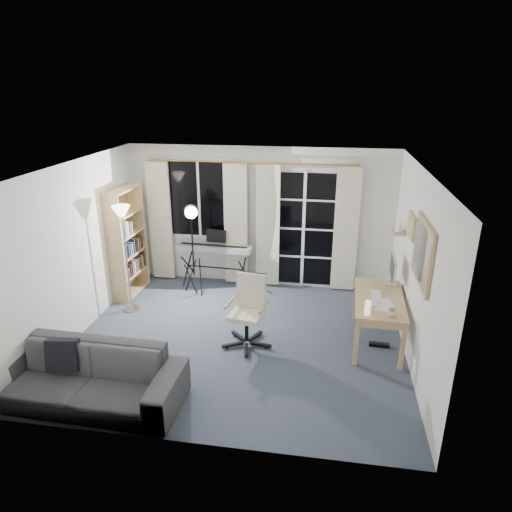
{
  "coord_description": "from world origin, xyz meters",
  "views": [
    {
      "loc": [
        1.11,
        -5.44,
        3.37
      ],
      "look_at": [
        0.19,
        0.35,
        1.13
      ],
      "focal_mm": 32.0,
      "sensor_mm": 36.0,
      "label": 1
    }
  ],
  "objects_px": {
    "office_chair": "(249,304)",
    "mug": "(392,312)",
    "torchiere_lamp": "(123,228)",
    "monitor": "(393,268)",
    "desk": "(379,303)",
    "studio_light": "(191,222)",
    "sofa": "(84,369)",
    "bookshelf": "(125,245)",
    "keyboard_piano": "(215,248)"
  },
  "relations": [
    {
      "from": "keyboard_piano",
      "to": "sofa",
      "type": "height_order",
      "value": "keyboard_piano"
    },
    {
      "from": "studio_light",
      "to": "office_chair",
      "type": "height_order",
      "value": "studio_light"
    },
    {
      "from": "keyboard_piano",
      "to": "mug",
      "type": "distance_m",
      "value": 3.36
    },
    {
      "from": "monitor",
      "to": "bookshelf",
      "type": "bearing_deg",
      "value": 175.31
    },
    {
      "from": "studio_light",
      "to": "mug",
      "type": "xyz_separation_m",
      "value": [
        2.98,
        -1.56,
        -0.54
      ]
    },
    {
      "from": "monitor",
      "to": "studio_light",
      "type": "bearing_deg",
      "value": 171.07
    },
    {
      "from": "office_chair",
      "to": "desk",
      "type": "bearing_deg",
      "value": 16.72
    },
    {
      "from": "bookshelf",
      "to": "mug",
      "type": "xyz_separation_m",
      "value": [
        4.1,
        -1.47,
        -0.12
      ]
    },
    {
      "from": "office_chair",
      "to": "mug",
      "type": "height_order",
      "value": "office_chair"
    },
    {
      "from": "mug",
      "to": "keyboard_piano",
      "type": "bearing_deg",
      "value": 144.08
    },
    {
      "from": "desk",
      "to": "sofa",
      "type": "relative_size",
      "value": 0.6
    },
    {
      "from": "torchiere_lamp",
      "to": "studio_light",
      "type": "bearing_deg",
      "value": 38.92
    },
    {
      "from": "torchiere_lamp",
      "to": "keyboard_piano",
      "type": "height_order",
      "value": "torchiere_lamp"
    },
    {
      "from": "torchiere_lamp",
      "to": "office_chair",
      "type": "xyz_separation_m",
      "value": [
        2.0,
        -0.62,
        -0.78
      ]
    },
    {
      "from": "keyboard_piano",
      "to": "studio_light",
      "type": "relative_size",
      "value": 0.82
    },
    {
      "from": "keyboard_piano",
      "to": "bookshelf",
      "type": "bearing_deg",
      "value": -157.12
    },
    {
      "from": "studio_light",
      "to": "sofa",
      "type": "bearing_deg",
      "value": -118.84
    },
    {
      "from": "torchiere_lamp",
      "to": "sofa",
      "type": "bearing_deg",
      "value": -79.06
    },
    {
      "from": "monitor",
      "to": "sofa",
      "type": "height_order",
      "value": "monitor"
    },
    {
      "from": "office_chair",
      "to": "torchiere_lamp",
      "type": "bearing_deg",
      "value": 171.5
    },
    {
      "from": "monitor",
      "to": "mug",
      "type": "height_order",
      "value": "monitor"
    },
    {
      "from": "office_chair",
      "to": "mug",
      "type": "relative_size",
      "value": 8.77
    },
    {
      "from": "office_chair",
      "to": "mug",
      "type": "bearing_deg",
      "value": 0.69
    },
    {
      "from": "desk",
      "to": "sofa",
      "type": "bearing_deg",
      "value": -149.43
    },
    {
      "from": "torchiere_lamp",
      "to": "desk",
      "type": "distance_m",
      "value": 3.82
    },
    {
      "from": "torchiere_lamp",
      "to": "monitor",
      "type": "distance_m",
      "value": 3.94
    },
    {
      "from": "office_chair",
      "to": "keyboard_piano",
      "type": "bearing_deg",
      "value": 126.43
    },
    {
      "from": "bookshelf",
      "to": "torchiere_lamp",
      "type": "distance_m",
      "value": 0.82
    },
    {
      "from": "monitor",
      "to": "torchiere_lamp",
      "type": "bearing_deg",
      "value": -176.7
    },
    {
      "from": "monitor",
      "to": "sofa",
      "type": "distance_m",
      "value": 4.18
    },
    {
      "from": "bookshelf",
      "to": "keyboard_piano",
      "type": "relative_size",
      "value": 1.38
    },
    {
      "from": "torchiere_lamp",
      "to": "sofa",
      "type": "height_order",
      "value": "torchiere_lamp"
    },
    {
      "from": "bookshelf",
      "to": "desk",
      "type": "height_order",
      "value": "bookshelf"
    },
    {
      "from": "monitor",
      "to": "sofa",
      "type": "relative_size",
      "value": 0.23
    },
    {
      "from": "monitor",
      "to": "mug",
      "type": "relative_size",
      "value": 4.4
    },
    {
      "from": "torchiere_lamp",
      "to": "monitor",
      "type": "xyz_separation_m",
      "value": [
        3.92,
        0.07,
        -0.42
      ]
    },
    {
      "from": "torchiere_lamp",
      "to": "desk",
      "type": "xyz_separation_m",
      "value": [
        3.72,
        -0.38,
        -0.76
      ]
    },
    {
      "from": "keyboard_piano",
      "to": "office_chair",
      "type": "height_order",
      "value": "keyboard_piano"
    },
    {
      "from": "sofa",
      "to": "desk",
      "type": "bearing_deg",
      "value": 29.86
    },
    {
      "from": "office_chair",
      "to": "sofa",
      "type": "height_order",
      "value": "office_chair"
    },
    {
      "from": "desk",
      "to": "monitor",
      "type": "bearing_deg",
      "value": 68.7
    },
    {
      "from": "torchiere_lamp",
      "to": "sofa",
      "type": "relative_size",
      "value": 0.78
    },
    {
      "from": "office_chair",
      "to": "mug",
      "type": "xyz_separation_m",
      "value": [
        1.82,
        -0.26,
        0.16
      ]
    },
    {
      "from": "office_chair",
      "to": "sofa",
      "type": "bearing_deg",
      "value": -127.02
    },
    {
      "from": "bookshelf",
      "to": "sofa",
      "type": "distance_m",
      "value": 2.86
    },
    {
      "from": "studio_light",
      "to": "desk",
      "type": "distance_m",
      "value": 3.15
    },
    {
      "from": "keyboard_piano",
      "to": "desk",
      "type": "height_order",
      "value": "keyboard_piano"
    },
    {
      "from": "monitor",
      "to": "mug",
      "type": "distance_m",
      "value": 0.98
    },
    {
      "from": "desk",
      "to": "torchiere_lamp",
      "type": "bearing_deg",
      "value": 176.45
    },
    {
      "from": "office_chair",
      "to": "bookshelf",
      "type": "bearing_deg",
      "value": 160.91
    }
  ]
}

